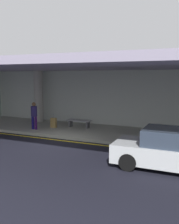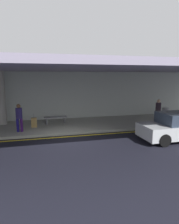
{
  "view_description": "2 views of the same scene",
  "coord_description": "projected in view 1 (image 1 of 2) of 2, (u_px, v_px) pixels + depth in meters",
  "views": [
    {
      "loc": [
        6.8,
        -10.8,
        3.4
      ],
      "look_at": [
        0.92,
        2.34,
        1.38
      ],
      "focal_mm": 40.88,
      "sensor_mm": 36.0,
      "label": 1
    },
    {
      "loc": [
        -1.48,
        -10.39,
        3.4
      ],
      "look_at": [
        1.63,
        1.81,
        1.19
      ],
      "focal_mm": 32.15,
      "sensor_mm": 36.0,
      "label": 2
    }
  ],
  "objects": [
    {
      "name": "sidewalk",
      "position": [
        81.0,
        130.0,
        15.78
      ],
      "size": [
        26.0,
        4.2,
        0.15
      ],
      "primitive_type": "cube",
      "color": "#979A8C",
      "rests_on": "ground"
    },
    {
      "name": "car_silver",
      "position": [
        171.0,
        150.0,
        9.37
      ],
      "size": [
        4.1,
        1.92,
        1.5
      ],
      "rotation": [
        0.0,
        0.0,
        0.02
      ],
      "color": "#BABEC1",
      "rests_on": "ground"
    },
    {
      "name": "ground_plane",
      "position": [
        54.0,
        144.0,
        12.98
      ],
      "size": [
        60.0,
        60.0,
        0.0
      ],
      "primitive_type": "plane",
      "color": "black"
    },
    {
      "name": "bench_metal",
      "position": [
        79.0,
        122.0,
        16.34
      ],
      "size": [
        1.6,
        0.5,
        0.48
      ],
      "color": "slate",
      "rests_on": "sidewalk"
    },
    {
      "name": "lane_stripe_yellow",
      "position": [
        61.0,
        140.0,
        13.6
      ],
      "size": [
        26.0,
        0.14,
        0.01
      ],
      "primitive_type": "cube",
      "color": "yellow",
      "rests_on": "ground"
    },
    {
      "name": "ceiling_overhang",
      "position": [
        77.0,
        67.0,
        14.79
      ],
      "size": [
        28.0,
        13.2,
        0.3
      ],
      "primitive_type": "cube",
      "color": "#938AA1",
      "rests_on": "support_column_far_left"
    },
    {
      "name": "terminal_back_wall",
      "position": [
        95.0,
        98.0,
        17.56
      ],
      "size": [
        26.0,
        0.3,
        3.8
      ],
      "primitive_type": "cube",
      "color": "#B0B8AF",
      "rests_on": "ground"
    },
    {
      "name": "suitcase_upright_primary",
      "position": [
        54.0,
        123.0,
        16.27
      ],
      "size": [
        0.36,
        0.22,
        0.9
      ],
      "rotation": [
        0.0,
        0.0,
        -0.24
      ],
      "color": "olive",
      "rests_on": "sidewalk"
    },
    {
      "name": "support_column_left_mid",
      "position": [
        39.0,
        96.0,
        18.29
      ],
      "size": [
        0.64,
        0.64,
        3.65
      ],
      "primitive_type": "cylinder",
      "color": "#99978F",
      "rests_on": "sidewalk"
    },
    {
      "name": "traveler_with_luggage",
      "position": [
        34.0,
        114.0,
        15.67
      ],
      "size": [
        0.38,
        0.38,
        1.68
      ],
      "rotation": [
        0.0,
        0.0,
        4.17
      ],
      "color": "#140F5B",
      "rests_on": "sidewalk"
    }
  ]
}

